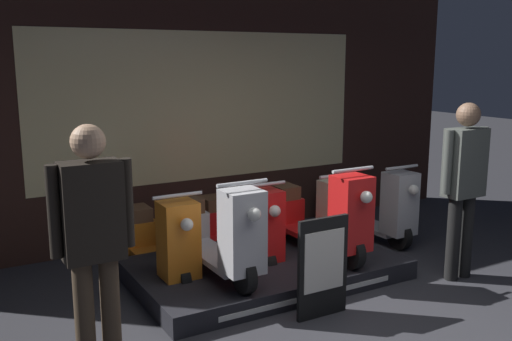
{
  "coord_description": "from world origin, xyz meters",
  "views": [
    {
      "loc": [
        -2.78,
        -2.94,
        2.09
      ],
      "look_at": [
        -0.04,
        1.85,
        1.01
      ],
      "focal_mm": 40.0,
      "sensor_mm": 36.0,
      "label": 1
    }
  ],
  "objects": [
    {
      "name": "shop_wall_back",
      "position": [
        0.0,
        3.13,
        1.6
      ],
      "size": [
        7.35,
        0.09,
        3.2
      ],
      "color": "#331E19",
      "rests_on": "ground_plane"
    },
    {
      "name": "display_platform",
      "position": [
        -0.09,
        1.56,
        0.09
      ],
      "size": [
        2.51,
        1.51,
        0.18
      ],
      "color": "black",
      "rests_on": "ground_plane"
    },
    {
      "name": "scooter_display_left",
      "position": [
        -0.66,
        1.5,
        0.55
      ],
      "size": [
        0.45,
        1.58,
        0.95
      ],
      "color": "black",
      "rests_on": "display_platform"
    },
    {
      "name": "scooter_display_right",
      "position": [
        0.47,
        1.5,
        0.55
      ],
      "size": [
        0.45,
        1.58,
        0.95
      ],
      "color": "black",
      "rests_on": "display_platform"
    },
    {
      "name": "scooter_backrow_0",
      "position": [
        -0.99,
        2.08,
        0.36
      ],
      "size": [
        0.45,
        1.58,
        0.95
      ],
      "color": "black",
      "rests_on": "ground_plane"
    },
    {
      "name": "scooter_backrow_1",
      "position": [
        -0.12,
        2.08,
        0.36
      ],
      "size": [
        0.45,
        1.58,
        0.95
      ],
      "color": "black",
      "rests_on": "ground_plane"
    },
    {
      "name": "scooter_backrow_2",
      "position": [
        0.76,
        2.08,
        0.36
      ],
      "size": [
        0.45,
        1.58,
        0.95
      ],
      "color": "black",
      "rests_on": "ground_plane"
    },
    {
      "name": "scooter_backrow_3",
      "position": [
        1.63,
        2.08,
        0.36
      ],
      "size": [
        0.45,
        1.58,
        0.95
      ],
      "color": "black",
      "rests_on": "ground_plane"
    },
    {
      "name": "person_left_browsing",
      "position": [
        -1.94,
        0.63,
        0.98
      ],
      "size": [
        0.54,
        0.22,
        1.69
      ],
      "color": "#473828",
      "rests_on": "ground_plane"
    },
    {
      "name": "person_right_browsing",
      "position": [
        1.52,
        0.63,
        0.99
      ],
      "size": [
        0.55,
        0.22,
        1.7
      ],
      "color": "black",
      "rests_on": "ground_plane"
    },
    {
      "name": "price_sign_board",
      "position": [
        -0.12,
        0.6,
        0.43
      ],
      "size": [
        0.47,
        0.04,
        0.84
      ],
      "color": "black",
      "rests_on": "ground_plane"
    }
  ]
}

